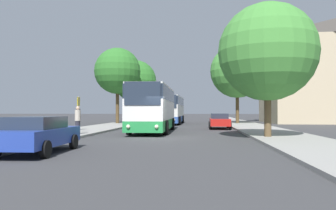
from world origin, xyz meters
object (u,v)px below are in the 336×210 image
Objects in this scene: tree_right_near at (237,71)px; tree_left_near at (135,81)px; bus_middle at (171,109)px; parked_car_left_curb at (38,134)px; parked_car_right_near at (219,121)px; tree_right_mid at (267,52)px; pedestrian_waiting_near at (78,120)px; tree_left_far at (118,71)px; bus_stop_sign at (79,110)px; bus_front at (153,108)px; pedestrian_waiting_far at (78,118)px.

tree_left_near is at bearing 165.32° from tree_right_near.
bus_middle is 2.45× the size of parked_car_left_curb.
tree_right_mid is at bearing 101.72° from parked_car_right_near.
parked_car_left_curb is 8.26m from pedestrian_waiting_near.
bus_middle is 8.01m from tree_left_far.
tree_right_mid is at bearing -55.86° from pedestrian_waiting_near.
pedestrian_waiting_near is 0.19× the size of tree_right_near.
tree_right_mid is (7.40, -21.07, 3.20)m from bus_middle.
bus_stop_sign is 0.26× the size of tree_right_near.
tree_right_near is (13.13, -3.44, 0.80)m from tree_left_near.
tree_left_near is 13.59m from tree_right_near.
bus_front is at bearing -3.25° from pedestrian_waiting_near.
tree_right_near reaches higher than bus_stop_sign.
pedestrian_waiting_near is at bearing 74.59° from pedestrian_waiting_far.
pedestrian_waiting_near is 23.85m from tree_right_near.
tree_left_far is (-6.22, 13.40, 4.53)m from bus_front.
tree_right_mid is at bearing -70.10° from bus_middle.
tree_left_near reaches higher than tree_right_mid.
pedestrian_waiting_far is 21.42m from tree_right_near.
bus_middle is 9.26m from tree_right_near.
parked_car_right_near is at bearing -62.35° from bus_middle.
bus_front is at bearing -89.54° from bus_middle.
tree_right_near reaches higher than tree_left_far.
bus_stop_sign is at bearing 75.42° from pedestrian_waiting_far.
parked_car_right_near is 13.67m from pedestrian_waiting_near.
bus_front is 1.34× the size of tree_right_mid.
tree_left_far is 14.38m from tree_right_near.
tree_right_near is 1.23× the size of tree_right_mid.
parked_car_right_near is at bearing 43.47° from bus_front.
tree_right_near is at bearing 88.24° from tree_right_mid.
tree_right_near is (8.06, 15.07, 4.56)m from bus_front.
bus_stop_sign reaches higher than parked_car_left_curb.
tree_right_mid reaches higher than parked_car_right_near.
tree_left_far reaches higher than bus_middle.
bus_middle is at bearing -62.28° from parked_car_right_near.
parked_car_left_curb reaches higher than parked_car_right_near.
pedestrian_waiting_near is (-4.19, -4.68, -0.79)m from bus_front.
tree_left_near reaches higher than pedestrian_waiting_near.
bus_middle is 2.40× the size of parked_car_right_near.
bus_front is at bearing 143.07° from tree_right_mid.
pedestrian_waiting_far reaches higher than parked_car_right_near.
pedestrian_waiting_far is (-3.16, 12.43, 0.34)m from parked_car_left_curb.
parked_car_left_curb is at bearing -111.04° from tree_right_near.
tree_left_near reaches higher than pedestrian_waiting_far.
bus_middle is 1.45× the size of tree_right_mid.
bus_stop_sign reaches higher than pedestrian_waiting_near.
parked_car_left_curb is 2.58× the size of pedestrian_waiting_near.
parked_car_right_near is at bearing -5.52° from pedestrian_waiting_near.
bus_front is 19.56m from tree_left_near.
parked_car_right_near is 17.62m from tree_left_near.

